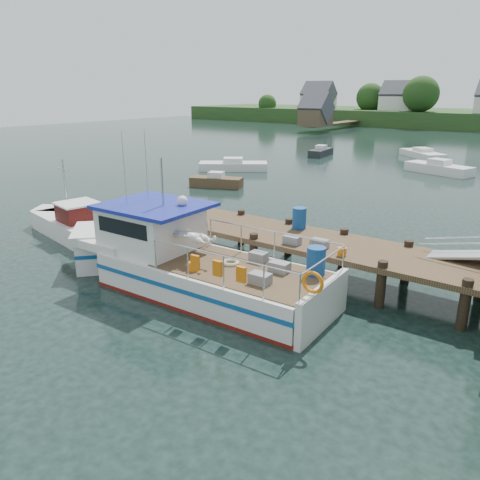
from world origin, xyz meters
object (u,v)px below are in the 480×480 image
Objects in this scene: dock at (464,243)px; moored_e at (321,152)px; lobster_boat at (182,261)px; work_boat at (73,223)px; moored_b at (439,168)px; moored_d at (422,154)px; moored_a at (233,166)px; moored_rowboat at (216,181)px.

dock reaches higher than moored_e.
lobster_boat reaches higher than work_boat.
moored_b is (0.97, 30.37, -0.54)m from lobster_boat.
work_boat is 1.66× the size of moored_e.
lobster_boat is at bearing 1.09° from work_boat.
work_boat is (-8.63, 1.47, -0.41)m from lobster_boat.
moored_d is at bearing 107.63° from dock.
moored_b reaches higher than moored_e.
lobster_boat is at bearing -72.59° from moored_a.
dock is 2.79× the size of moored_a.
moored_b reaches higher than moored_rowboat.
moored_b is 13.68m from moored_e.
lobster_boat reaches higher than moored_b.
moored_rowboat is at bearing 123.44° from lobster_boat.
lobster_boat reaches higher than moored_rowboat.
moored_a is 17.44m from moored_b.
moored_e is (-12.10, 34.39, -0.57)m from lobster_boat.
lobster_boat is 39.57m from moored_d.
dock is 3.93× the size of moored_e.
moored_rowboat is at bearing -122.99° from moored_d.
moored_b is at bearing -82.39° from moored_d.
lobster_boat reaches higher than moored_a.
moored_rowboat is 0.68× the size of moored_b.
moored_a is 13.14m from moored_e.
dock is 2.92× the size of moored_d.
work_boat reaches higher than moored_a.
dock is 4.18× the size of moored_rowboat.
moored_rowboat is at bearing 149.94° from dock.
work_boat reaches higher than moored_e.
moored_e is at bearing 107.43° from lobster_boat.
moored_rowboat is 7.44m from moored_a.
moored_d is (-11.29, 35.53, -1.87)m from dock.
moored_rowboat is at bearing -102.32° from moored_e.
moored_a is 1.41× the size of moored_e.
work_boat is at bearing -125.01° from moored_b.
moored_rowboat is 25.77m from moored_d.
moored_a is (-13.98, 21.39, -0.59)m from lobster_boat.
lobster_boat is 2.72× the size of moored_e.
moored_e reaches higher than moored_rowboat.
moored_a is at bearing 126.37° from moored_rowboat.
moored_a is at bearing -115.16° from moored_e.
moored_e reaches higher than moored_d.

